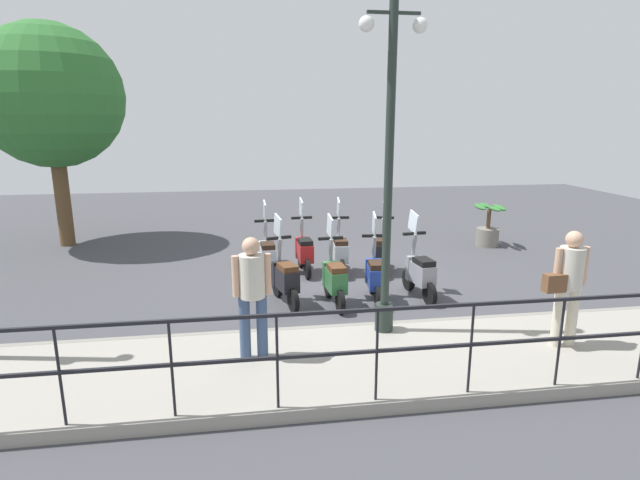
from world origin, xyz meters
TOP-DOWN VIEW (x-y plane):
  - ground_plane at (0.00, 0.00)m, footprint 28.00×28.00m
  - promenade_walkway at (-3.15, 0.00)m, footprint 2.20×20.00m
  - fence_railing at (-4.20, -0.00)m, footprint 0.04×16.03m
  - lamp_post_near at (-2.40, -0.06)m, footprint 0.26×0.90m
  - pedestrian_with_bag at (-3.24, -2.31)m, footprint 0.34×0.65m
  - pedestrian_distant at (-2.99, 1.83)m, footprint 0.36×0.49m
  - tree_large at (4.30, 6.45)m, footprint 3.42×3.42m
  - potted_palm at (2.66, -4.18)m, footprint 1.06×0.66m
  - scooter_near_0 at (-0.76, -1.17)m, footprint 1.23×0.45m
  - scooter_near_1 at (-0.84, -0.33)m, footprint 1.23×0.44m
  - scooter_near_2 at (-0.92, 0.42)m, footprint 1.23×0.44m
  - scooter_near_3 at (-0.75, 1.25)m, footprint 1.21×0.52m
  - scooter_far_0 at (0.80, -0.90)m, footprint 1.20×0.55m
  - scooter_far_1 at (0.91, -0.02)m, footprint 1.23×0.44m
  - scooter_far_2 at (1.02, 0.71)m, footprint 1.23×0.44m
  - scooter_far_3 at (0.80, 1.49)m, footprint 1.23×0.44m

SIDE VIEW (x-z plane):
  - ground_plane at x=0.00m, z-range 0.00..0.00m
  - promenade_walkway at x=-3.15m, z-range 0.00..0.15m
  - potted_palm at x=2.66m, z-range -0.08..0.97m
  - scooter_near_0 at x=-0.76m, z-range -0.29..1.25m
  - scooter_near_1 at x=-0.84m, z-range -0.29..1.25m
  - scooter_near_2 at x=-0.92m, z-range -0.29..1.25m
  - scooter_near_3 at x=-0.75m, z-range -0.29..1.25m
  - scooter_far_0 at x=0.80m, z-range -0.29..1.25m
  - scooter_far_1 at x=0.91m, z-range -0.29..1.25m
  - scooter_far_2 at x=1.02m, z-range -0.29..1.25m
  - scooter_far_3 at x=0.80m, z-range -0.29..1.25m
  - fence_railing at x=-4.20m, z-range 0.35..1.42m
  - pedestrian_with_bag at x=-3.24m, z-range 0.28..1.87m
  - pedestrian_distant at x=-2.99m, z-range 0.28..1.87m
  - lamp_post_near at x=-2.40m, z-range -0.10..4.57m
  - tree_large at x=4.30m, z-range 0.97..6.38m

